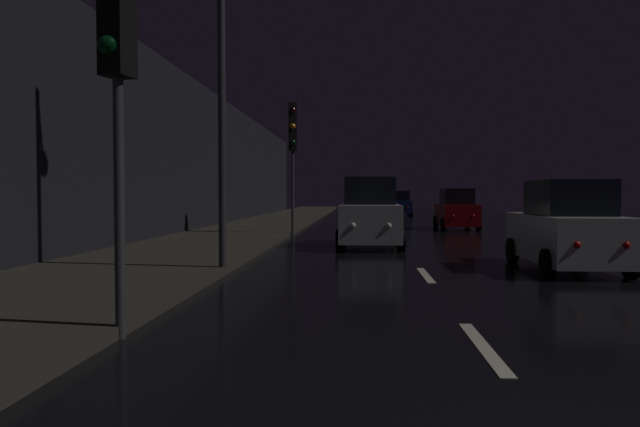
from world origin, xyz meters
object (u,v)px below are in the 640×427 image
(traffic_light_far_left, at_px, (293,138))
(car_distant_taillights, at_px, (400,204))
(car_parked_right_near, at_px, (566,229))
(streetlamp_overhead, at_px, (241,10))
(car_parked_right_far, at_px, (456,211))
(traffic_light_near_left, at_px, (116,28))
(car_approaching_headlights, at_px, (369,215))

(traffic_light_far_left, bearing_deg, car_distant_taillights, 154.20)
(traffic_light_far_left, bearing_deg, car_parked_right_near, 25.95)
(streetlamp_overhead, distance_m, car_parked_right_far, 18.05)
(car_parked_right_far, bearing_deg, car_parked_right_near, -180.00)
(streetlamp_overhead, bearing_deg, traffic_light_far_left, 91.08)
(streetlamp_overhead, distance_m, car_distant_taillights, 33.50)
(traffic_light_near_left, distance_m, car_distant_taillights, 38.68)
(traffic_light_far_left, relative_size, traffic_light_near_left, 1.08)
(traffic_light_near_left, relative_size, car_distant_taillights, 1.29)
(car_parked_right_near, xyz_separation_m, car_parked_right_far, (-0.00, 14.69, -0.02))
(traffic_light_far_left, xyz_separation_m, car_parked_right_far, (7.26, 5.06, -3.00))
(traffic_light_far_left, distance_m, traffic_light_near_left, 16.33)
(streetlamp_overhead, xyz_separation_m, car_parked_right_far, (7.06, 15.96, -4.60))
(streetlamp_overhead, bearing_deg, car_parked_right_near, 10.23)
(traffic_light_far_left, xyz_separation_m, traffic_light_near_left, (-0.11, -16.33, -0.30))
(car_approaching_headlights, distance_m, car_parked_right_far, 10.30)
(traffic_light_near_left, bearing_deg, traffic_light_far_left, -168.62)
(car_parked_right_near, distance_m, car_parked_right_far, 14.69)
(traffic_light_near_left, bearing_deg, car_distant_taillights, -176.96)
(car_distant_taillights, relative_size, car_parked_right_far, 0.99)
(traffic_light_near_left, height_order, car_parked_right_near, traffic_light_near_left)
(traffic_light_near_left, distance_m, car_approaching_headlights, 12.68)
(traffic_light_near_left, relative_size, car_approaching_headlights, 1.12)
(streetlamp_overhead, relative_size, car_approaching_headlights, 1.93)
(traffic_light_near_left, bearing_deg, car_parked_right_near, 144.01)
(car_approaching_headlights, xyz_separation_m, car_parked_right_far, (4.28, 9.36, -0.12))
(traffic_light_near_left, xyz_separation_m, streetlamp_overhead, (0.31, 5.42, 1.91))
(streetlamp_overhead, bearing_deg, car_approaching_headlights, 67.23)
(traffic_light_far_left, height_order, car_parked_right_far, traffic_light_far_left)
(traffic_light_near_left, relative_size, streetlamp_overhead, 0.58)
(car_parked_right_near, height_order, car_distant_taillights, car_parked_right_near)
(car_parked_right_near, height_order, car_parked_right_far, car_parked_right_near)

